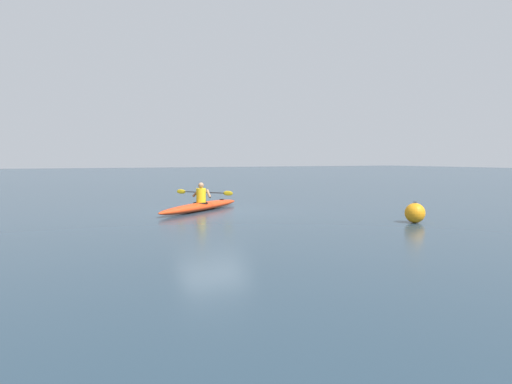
% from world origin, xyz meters
% --- Properties ---
extents(ground_plane, '(160.00, 160.00, 0.00)m').
position_xyz_m(ground_plane, '(0.00, 0.00, 0.00)').
color(ground_plane, '#233847').
extents(kayak, '(4.32, 3.61, 0.31)m').
position_xyz_m(kayak, '(0.35, -0.33, 0.15)').
color(kayak, red).
rests_on(kayak, ground).
extents(kayaker, '(1.56, 1.94, 0.73)m').
position_xyz_m(kayaker, '(0.33, -0.34, 0.62)').
color(kayaker, yellow).
rests_on(kayaker, kayak).
extents(mooring_buoy_orange_mid, '(0.60, 0.60, 0.64)m').
position_xyz_m(mooring_buoy_orange_mid, '(-4.35, 5.55, 0.30)').
color(mooring_buoy_orange_mid, orange).
rests_on(mooring_buoy_orange_mid, ground).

